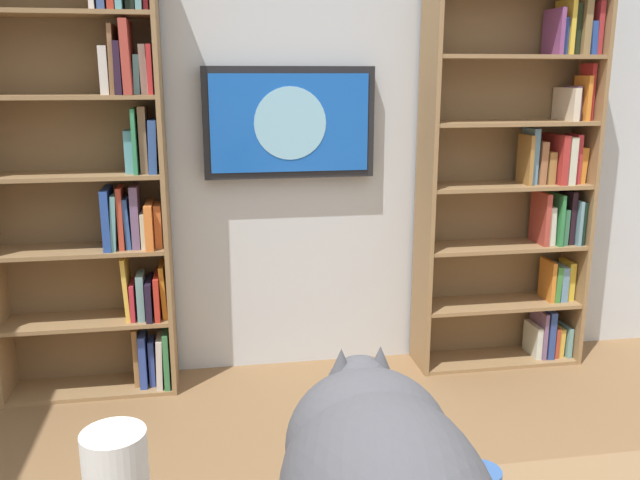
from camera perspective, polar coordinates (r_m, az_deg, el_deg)
wall_back at (r=3.48m, az=-1.97°, el=10.59°), size 4.52×0.06×2.70m
bookshelf_left at (r=3.70m, az=16.87°, el=4.60°), size 0.90×0.28×1.98m
bookshelf_right at (r=3.34m, az=-18.35°, el=5.41°), size 0.83×0.28×2.19m
wall_mounted_tv at (r=3.39m, az=-2.64°, el=9.98°), size 0.86×0.07×0.55m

